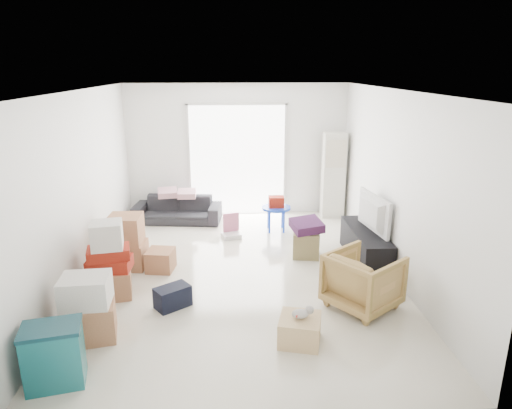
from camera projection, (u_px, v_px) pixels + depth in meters
The scene contains 21 objects.
room_shell at pixel (241, 187), 6.53m from camera, with size 4.98×6.48×3.18m.
sliding_door at pixel (237, 156), 9.40m from camera, with size 2.10×0.04×2.33m.
ac_tower at pixel (333, 176), 9.31m from camera, with size 0.45×0.30×1.75m, color beige.
tv_console at pixel (366, 245), 7.33m from camera, with size 0.46×1.53×0.51m, color black.
television at pixel (367, 226), 7.23m from camera, with size 1.02×0.59×0.13m, color black.
sofa at pixel (177, 205), 9.14m from camera, with size 1.73×0.50×0.68m, color black.
pillow_left at pixel (167, 186), 9.06m from camera, with size 0.38×0.30×0.12m, color #C6909D.
pillow_right at pixel (187, 187), 9.00m from camera, with size 0.37×0.29×0.13m, color #C6909D.
armchair at pixel (363, 278), 5.84m from camera, with size 0.80×0.75×0.82m, color tan.
storage_bins at pixel (54, 355), 4.43m from camera, with size 0.62×0.50×0.64m.
box_stack_a at pixel (88, 309), 5.17m from camera, with size 0.66×0.59×0.77m.
box_stack_b at pixel (110, 264), 6.14m from camera, with size 0.61×0.61×1.05m.
box_stack_c at pixel (127, 242), 7.02m from camera, with size 0.60×0.51×0.84m.
loose_box at pixel (161, 260), 6.99m from camera, with size 0.39×0.39×0.33m, color #A76F4B.
duffel_bag at pixel (173, 297), 5.92m from camera, with size 0.44×0.26×0.28m, color black.
ottoman at pixel (306, 244), 7.50m from camera, with size 0.42×0.42×0.42m, color #8D8152.
blanket at pixel (307, 228), 7.42m from camera, with size 0.47×0.47×0.14m, color #421A42.
kids_table at pixel (276, 206), 8.60m from camera, with size 0.55×0.55×0.67m.
toy_walker at pixel (231, 231), 8.37m from camera, with size 0.39×0.37×0.43m.
wood_crate at pixel (300, 330), 5.16m from camera, with size 0.45×0.45×0.30m, color #DEB080.
plush_bunny at pixel (303, 313), 5.11m from camera, with size 0.26×0.15×0.13m.
Camera 1 is at (-0.16, -6.32, 3.01)m, focal length 32.00 mm.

